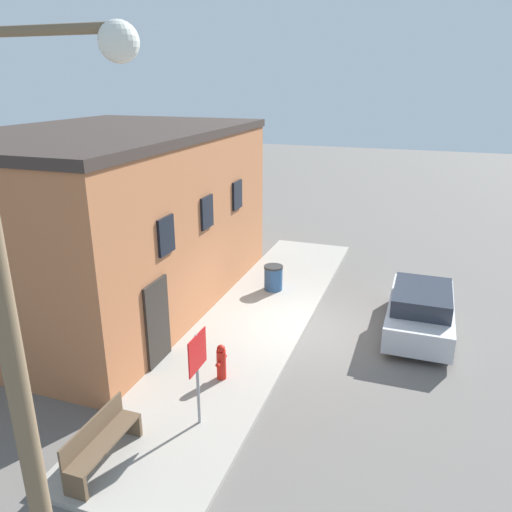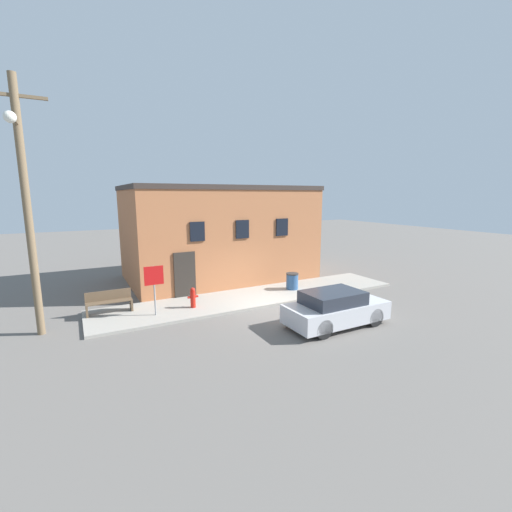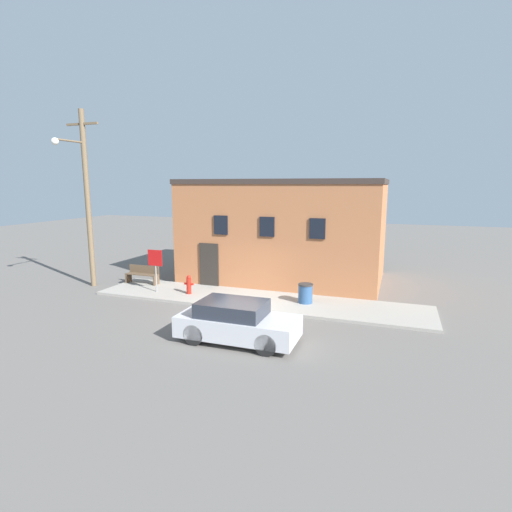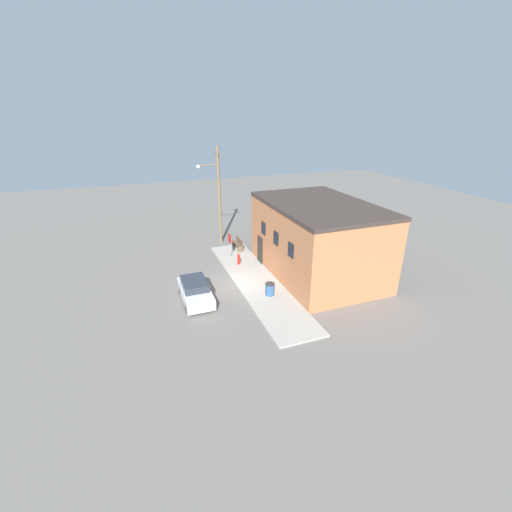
# 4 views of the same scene
# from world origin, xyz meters

# --- Properties ---
(ground_plane) EXTENTS (80.00, 80.00, 0.00)m
(ground_plane) POSITION_xyz_m (0.00, 0.00, 0.00)
(ground_plane) COLOR #66605B
(sidewalk) EXTENTS (14.58, 2.95, 0.11)m
(sidewalk) POSITION_xyz_m (0.00, 1.47, 0.06)
(sidewalk) COLOR #9E998E
(sidewalk) RESTS_ON ground
(brick_building) EXTENTS (9.98, 6.55, 5.26)m
(brick_building) POSITION_xyz_m (0.02, 6.16, 2.63)
(brick_building) COLOR #B26B42
(brick_building) RESTS_ON ground
(fire_hydrant) EXTENTS (0.45, 0.22, 0.85)m
(fire_hydrant) POSITION_xyz_m (-3.13, 1.21, 0.54)
(fire_hydrant) COLOR red
(fire_hydrant) RESTS_ON sidewalk
(stop_sign) EXTENTS (0.74, 0.06, 1.96)m
(stop_sign) POSITION_xyz_m (-4.72, 1.01, 1.49)
(stop_sign) COLOR gray
(stop_sign) RESTS_ON sidewalk
(bench) EXTENTS (1.73, 0.44, 0.89)m
(bench) POSITION_xyz_m (-6.29, 2.17, 0.56)
(bench) COLOR brown
(bench) RESTS_ON sidewalk
(trash_bin) EXTENTS (0.62, 0.62, 0.81)m
(trash_bin) POSITION_xyz_m (2.15, 1.63, 0.52)
(trash_bin) COLOR #2D517F
(trash_bin) RESTS_ON sidewalk
(utility_pole) EXTENTS (1.80, 1.96, 8.47)m
(utility_pole) POSITION_xyz_m (-8.58, 1.16, 4.55)
(utility_pole) COLOR brown
(utility_pole) RESTS_ON ground
(parked_car) EXTENTS (3.86, 1.68, 1.32)m
(parked_car) POSITION_xyz_m (0.94, -2.95, 0.65)
(parked_car) COLOR black
(parked_car) RESTS_ON ground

